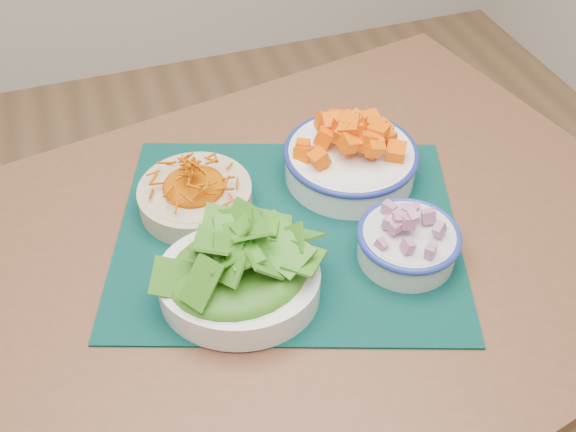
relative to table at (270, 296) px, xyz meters
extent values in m
cube|color=brown|center=(0.00, 0.00, 0.07)|extent=(1.38, 1.05, 0.04)
cylinder|color=brown|center=(0.48, 0.46, -0.30)|extent=(0.06, 0.06, 0.71)
cube|color=black|center=(0.04, 0.04, 0.10)|extent=(0.64, 0.58, 0.00)
cylinder|color=beige|center=(-0.08, 0.14, 0.12)|extent=(0.19, 0.19, 0.04)
ellipsoid|color=#CA5800|center=(-0.08, 0.14, 0.15)|extent=(0.16, 0.16, 0.03)
cylinder|color=white|center=(0.18, 0.13, 0.13)|extent=(0.26, 0.26, 0.05)
torus|color=navy|center=(0.18, 0.13, 0.15)|extent=(0.22, 0.22, 0.01)
ellipsoid|color=#FF6300|center=(0.18, 0.13, 0.18)|extent=(0.19, 0.19, 0.05)
ellipsoid|color=#236711|center=(-0.06, -0.06, 0.17)|extent=(0.20, 0.17, 0.05)
cylinder|color=silver|center=(0.19, -0.07, 0.12)|extent=(0.18, 0.18, 0.05)
torus|color=#213298|center=(0.19, -0.07, 0.14)|extent=(0.15, 0.15, 0.01)
ellipsoid|color=#7E134C|center=(0.19, -0.07, 0.16)|extent=(0.13, 0.13, 0.03)
camera|label=1|loc=(-0.18, -0.61, 0.81)|focal=40.00mm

